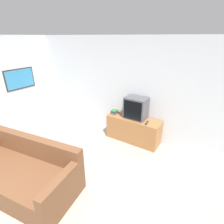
{
  "coord_description": "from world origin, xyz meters",
  "views": [
    {
      "loc": [
        2.08,
        -0.93,
        2.57
      ],
      "look_at": [
        -0.08,
        2.41,
        0.84
      ],
      "focal_mm": 28.0,
      "sensor_mm": 36.0,
      "label": 1
    }
  ],
  "objects_px": {
    "tv_stand": "(133,129)",
    "remote_on_stand": "(147,123)",
    "television": "(136,108)",
    "couch": "(22,174)",
    "book_stack": "(114,112)"
  },
  "relations": [
    {
      "from": "couch",
      "to": "remote_on_stand",
      "type": "height_order",
      "value": "couch"
    },
    {
      "from": "couch",
      "to": "book_stack",
      "type": "distance_m",
      "value": 2.56
    },
    {
      "from": "couch",
      "to": "television",
      "type": "bearing_deg",
      "value": 59.56
    },
    {
      "from": "tv_stand",
      "to": "television",
      "type": "bearing_deg",
      "value": 67.96
    },
    {
      "from": "tv_stand",
      "to": "remote_on_stand",
      "type": "bearing_deg",
      "value": -12.56
    },
    {
      "from": "tv_stand",
      "to": "television",
      "type": "relative_size",
      "value": 2.52
    },
    {
      "from": "remote_on_stand",
      "to": "tv_stand",
      "type": "bearing_deg",
      "value": 167.44
    },
    {
      "from": "television",
      "to": "couch",
      "type": "height_order",
      "value": "television"
    },
    {
      "from": "television",
      "to": "couch",
      "type": "distance_m",
      "value": 2.81
    },
    {
      "from": "television",
      "to": "remote_on_stand",
      "type": "bearing_deg",
      "value": -19.22
    },
    {
      "from": "tv_stand",
      "to": "couch",
      "type": "height_order",
      "value": "couch"
    },
    {
      "from": "television",
      "to": "remote_on_stand",
      "type": "xyz_separation_m",
      "value": [
        0.37,
        -0.13,
        -0.26
      ]
    },
    {
      "from": "book_stack",
      "to": "remote_on_stand",
      "type": "bearing_deg",
      "value": -4.8
    },
    {
      "from": "tv_stand",
      "to": "book_stack",
      "type": "height_order",
      "value": "book_stack"
    },
    {
      "from": "television",
      "to": "couch",
      "type": "xyz_separation_m",
      "value": [
        -1.01,
        -2.54,
        -0.64
      ]
    }
  ]
}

